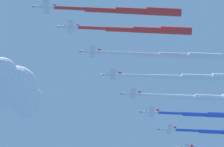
% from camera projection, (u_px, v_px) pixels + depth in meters
% --- Properties ---
extents(jet_port_inner, '(39.81, 54.39, 4.43)m').
position_uv_depth(jet_port_inner, '(134.00, 11.00, 220.42)').
color(jet_port_inner, silver).
extents(jet_starboard_inner, '(37.34, 51.63, 4.36)m').
position_uv_depth(jet_starboard_inner, '(149.00, 30.00, 230.27)').
color(jet_starboard_inner, silver).
extents(jet_port_mid, '(41.27, 55.88, 4.45)m').
position_uv_depth(jet_port_mid, '(177.00, 56.00, 235.96)').
color(jet_port_mid, silver).
extents(jet_starboard_mid, '(41.88, 59.62, 4.38)m').
position_uv_depth(jet_starboard_mid, '(200.00, 77.00, 241.10)').
color(jet_starboard_mid, silver).
extents(jet_port_outer, '(40.65, 55.20, 4.35)m').
position_uv_depth(jet_port_outer, '(211.00, 97.00, 249.23)').
color(jet_port_outer, silver).
extents(jet_starboard_outer, '(37.37, 51.26, 4.39)m').
position_uv_depth(jet_starboard_outer, '(221.00, 115.00, 256.56)').
color(jet_starboard_outer, silver).
extents(cloud_puff, '(37.38, 29.99, 24.50)m').
position_uv_depth(cloud_puff, '(14.00, 88.00, 267.37)').
color(cloud_puff, white).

